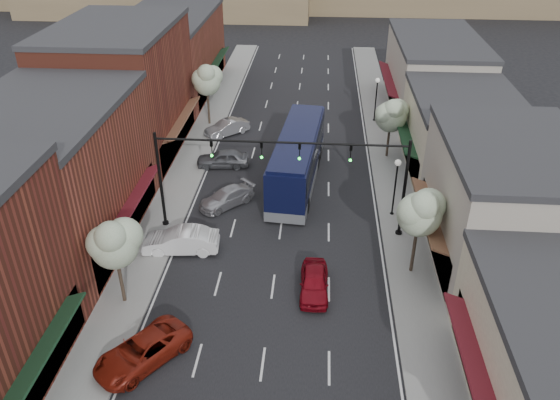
% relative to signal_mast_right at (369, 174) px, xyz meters
% --- Properties ---
extents(ground, '(160.00, 160.00, 0.00)m').
position_rel_signal_mast_right_xyz_m(ground, '(-5.62, -8.00, -4.62)').
color(ground, black).
rests_on(ground, ground).
extents(sidewalk_left, '(2.80, 73.00, 0.15)m').
position_rel_signal_mast_right_xyz_m(sidewalk_left, '(-14.02, 10.50, -4.55)').
color(sidewalk_left, gray).
rests_on(sidewalk_left, ground).
extents(sidewalk_right, '(2.80, 73.00, 0.15)m').
position_rel_signal_mast_right_xyz_m(sidewalk_right, '(2.78, 10.50, -4.55)').
color(sidewalk_right, gray).
rests_on(sidewalk_right, ground).
extents(curb_left, '(0.25, 73.00, 0.17)m').
position_rel_signal_mast_right_xyz_m(curb_left, '(-12.62, 10.50, -4.55)').
color(curb_left, gray).
rests_on(curb_left, ground).
extents(curb_right, '(0.25, 73.00, 0.17)m').
position_rel_signal_mast_right_xyz_m(curb_right, '(1.38, 10.50, -4.55)').
color(curb_right, gray).
rests_on(curb_right, ground).
extents(bldg_left_midnear, '(10.14, 14.10, 9.40)m').
position_rel_signal_mast_right_xyz_m(bldg_left_midnear, '(-19.85, -2.00, 0.03)').
color(bldg_left_midnear, brown).
rests_on(bldg_left_midnear, ground).
extents(bldg_left_midfar, '(10.14, 14.10, 10.90)m').
position_rel_signal_mast_right_xyz_m(bldg_left_midfar, '(-19.86, 12.00, 0.78)').
color(bldg_left_midfar, maroon).
rests_on(bldg_left_midfar, ground).
extents(bldg_left_far, '(10.14, 18.10, 8.40)m').
position_rel_signal_mast_right_xyz_m(bldg_left_far, '(-19.84, 28.00, -0.46)').
color(bldg_left_far, brown).
rests_on(bldg_left_far, ground).
extents(bldg_right_midnear, '(9.14, 12.10, 7.90)m').
position_rel_signal_mast_right_xyz_m(bldg_right_midnear, '(8.10, -2.00, -0.72)').
color(bldg_right_midnear, '#A39A8C').
rests_on(bldg_right_midnear, ground).
extents(bldg_right_midfar, '(9.14, 12.10, 6.40)m').
position_rel_signal_mast_right_xyz_m(bldg_right_midfar, '(8.08, 10.00, -1.46)').
color(bldg_right_midfar, beige).
rests_on(bldg_right_midfar, ground).
extents(bldg_right_far, '(9.14, 16.10, 7.40)m').
position_rel_signal_mast_right_xyz_m(bldg_right_far, '(8.09, 24.00, -0.96)').
color(bldg_right_far, '#A39A8C').
rests_on(bldg_right_far, ground).
extents(signal_mast_right, '(8.22, 0.46, 7.00)m').
position_rel_signal_mast_right_xyz_m(signal_mast_right, '(0.00, 0.00, 0.00)').
color(signal_mast_right, black).
rests_on(signal_mast_right, ground).
extents(signal_mast_left, '(8.22, 0.46, 7.00)m').
position_rel_signal_mast_right_xyz_m(signal_mast_left, '(-11.24, 0.00, 0.00)').
color(signal_mast_left, black).
rests_on(signal_mast_left, ground).
extents(tree_right_near, '(2.85, 2.65, 5.95)m').
position_rel_signal_mast_right_xyz_m(tree_right_near, '(2.73, -4.05, -0.17)').
color(tree_right_near, '#47382B').
rests_on(tree_right_near, ground).
extents(tree_right_far, '(2.85, 2.65, 5.43)m').
position_rel_signal_mast_right_xyz_m(tree_right_far, '(2.73, 11.95, -0.63)').
color(tree_right_far, '#47382B').
rests_on(tree_right_far, ground).
extents(tree_left_near, '(2.85, 2.65, 5.69)m').
position_rel_signal_mast_right_xyz_m(tree_left_near, '(-13.87, -8.05, -0.40)').
color(tree_left_near, '#47382B').
rests_on(tree_left_near, ground).
extents(tree_left_far, '(2.85, 2.65, 6.13)m').
position_rel_signal_mast_right_xyz_m(tree_left_far, '(-13.87, 17.95, -0.02)').
color(tree_left_far, '#47382B').
rests_on(tree_left_far, ground).
extents(lamp_post_near, '(0.44, 0.44, 4.44)m').
position_rel_signal_mast_right_xyz_m(lamp_post_near, '(2.18, 2.50, -1.62)').
color(lamp_post_near, black).
rests_on(lamp_post_near, ground).
extents(lamp_post_far, '(0.44, 0.44, 4.44)m').
position_rel_signal_mast_right_xyz_m(lamp_post_far, '(2.18, 20.00, -1.62)').
color(lamp_post_far, black).
rests_on(lamp_post_far, ground).
extents(coach_bus, '(4.04, 13.42, 4.04)m').
position_rel_signal_mast_right_xyz_m(coach_bus, '(-4.82, 7.12, -2.53)').
color(coach_bus, black).
rests_on(coach_bus, ground).
extents(red_hatchback, '(1.68, 4.10, 1.39)m').
position_rel_signal_mast_right_xyz_m(red_hatchback, '(-3.20, -6.27, -3.93)').
color(red_hatchback, maroon).
rests_on(red_hatchback, ground).
extents(parked_car_a, '(4.87, 5.38, 1.39)m').
position_rel_signal_mast_right_xyz_m(parked_car_a, '(-11.57, -12.24, -3.93)').
color(parked_car_a, maroon).
rests_on(parked_car_a, ground).
extents(parked_car_b, '(4.99, 2.13, 1.60)m').
position_rel_signal_mast_right_xyz_m(parked_car_b, '(-11.82, -2.87, -3.82)').
color(parked_car_b, white).
rests_on(parked_car_b, ground).
extents(parked_car_c, '(4.35, 4.40, 1.28)m').
position_rel_signal_mast_right_xyz_m(parked_car_c, '(-9.82, 3.07, -3.98)').
color(parked_car_c, '#A1A0A6').
rests_on(parked_car_c, ground).
extents(parked_car_d, '(4.49, 2.17, 1.48)m').
position_rel_signal_mast_right_xyz_m(parked_car_d, '(-11.11, 9.24, -3.88)').
color(parked_car_d, '#54565B').
rests_on(parked_car_d, ground).
extents(parked_car_e, '(4.19, 3.93, 1.41)m').
position_rel_signal_mast_right_xyz_m(parked_car_e, '(-11.82, 15.77, -3.92)').
color(parked_car_e, '#A6A6AB').
rests_on(parked_car_e, ground).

